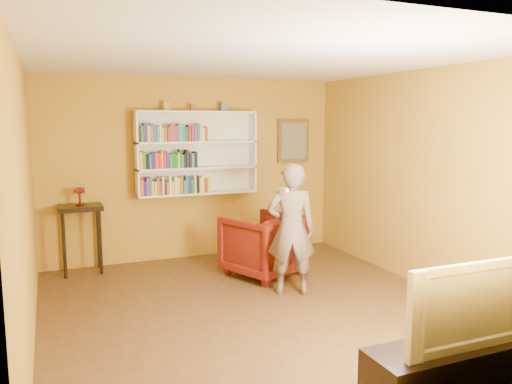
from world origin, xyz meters
TOP-DOWN VIEW (x-y plane):
  - room_shell at (0.00, 0.00)m, footprint 5.30×5.80m
  - bookshelf at (0.00, 2.41)m, footprint 1.80×0.29m
  - books_row_lower at (-0.35, 2.30)m, footprint 1.02×0.19m
  - books_row_middle at (-0.45, 2.30)m, footprint 0.83×0.19m
  - books_row_upper at (-0.37, 2.30)m, footprint 0.99×0.19m
  - ornament_left at (-0.44, 2.35)m, footprint 0.09×0.09m
  - ornament_centre at (-0.05, 2.35)m, footprint 0.07×0.07m
  - ornament_right at (0.42, 2.35)m, footprint 0.09×0.09m
  - framed_painting at (1.65, 2.46)m, footprint 0.55×0.05m
  - console_table at (-1.67, 2.25)m, footprint 0.57×0.44m
  - ruby_lustre at (-1.67, 2.25)m, footprint 0.16×0.15m
  - armchair at (0.57, 1.20)m, footprint 1.18×1.20m
  - person at (0.58, 0.40)m, footprint 0.68×0.56m
  - game_remote at (0.38, 0.18)m, footprint 0.04×0.15m
  - tv_cabinet at (0.58, -2.25)m, footprint 1.40×0.42m
  - television at (0.58, -2.25)m, footprint 1.08×0.15m

SIDE VIEW (x-z plane):
  - tv_cabinet at x=0.58m, z-range 0.00..0.50m
  - armchair at x=0.57m, z-range 0.00..0.84m
  - console_table at x=-1.67m, z-range 0.31..1.25m
  - person at x=0.58m, z-range 0.00..1.58m
  - television at x=0.58m, z-range 0.50..1.12m
  - room_shell at x=0.00m, z-range -0.42..2.46m
  - ruby_lustre at x=-1.67m, z-range 0.99..1.24m
  - books_row_lower at x=-0.35m, z-range 0.99..1.26m
  - game_remote at x=0.38m, z-range 1.29..1.32m
  - books_row_middle at x=-0.45m, z-range 1.37..1.64m
  - bookshelf at x=0.00m, z-range 0.98..2.21m
  - framed_painting at x=1.65m, z-range 1.40..2.10m
  - books_row_upper at x=-0.37m, z-range 1.76..2.02m
  - ornament_centre at x=-0.05m, z-range 2.21..2.31m
  - ornament_left at x=-0.44m, z-range 2.21..2.33m
  - ornament_right at x=0.42m, z-range 2.21..2.34m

